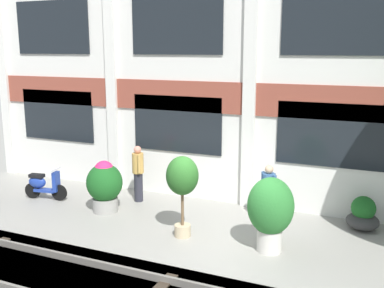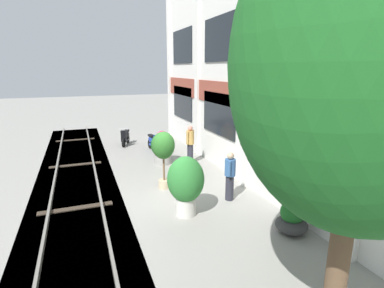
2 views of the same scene
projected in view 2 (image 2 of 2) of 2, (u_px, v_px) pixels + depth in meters
name	position (u px, v px, depth m)	size (l,w,h in m)	color
ground_plane	(174.00, 196.00, 9.75)	(80.00, 80.00, 0.00)	gray
apartment_facade	(257.00, 68.00, 9.76)	(18.30, 0.64, 8.18)	silver
rail_tracks	(77.00, 215.00, 8.75)	(25.94, 2.80, 0.43)	#4C473F
broadleaf_tree	(364.00, 72.00, 3.67)	(3.52, 3.35, 6.26)	brown
potted_plant_fluted_column	(186.00, 182.00, 8.29)	(1.04, 1.04, 1.71)	beige
potted_plant_tall_urn	(163.00, 148.00, 10.10)	(0.78, 0.78, 2.00)	tan
potted_plant_ribbed_drum	(162.00, 146.00, 12.94)	(1.00, 1.00, 1.46)	gray
potted_plant_wide_bowl	(292.00, 219.00, 7.51)	(0.81, 0.81, 0.86)	#333333
scooter_near_curb	(126.00, 137.00, 16.27)	(1.31, 0.72, 0.98)	black
scooter_second_parked	(153.00, 142.00, 15.16)	(1.38, 0.53, 0.98)	black
resident_by_doorway	(230.00, 175.00, 9.30)	(0.46, 0.34, 1.56)	#282833
resident_watching_tracks	(190.00, 143.00, 12.92)	(0.36, 0.43, 1.69)	#282833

